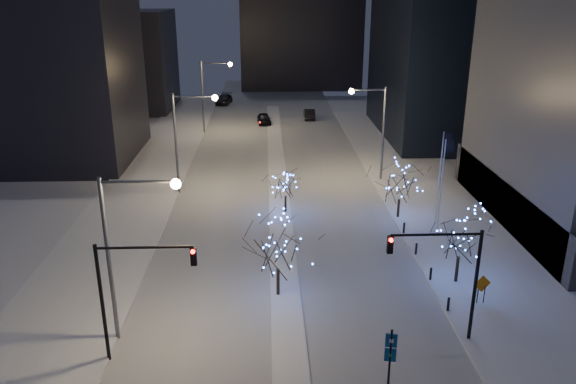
{
  "coord_description": "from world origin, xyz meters",
  "views": [
    {
      "loc": [
        -1.11,
        -26.39,
        19.35
      ],
      "look_at": [
        0.42,
        13.01,
        5.0
      ],
      "focal_mm": 35.0,
      "sensor_mm": 36.0,
      "label": 1
    }
  ],
  "objects_px": {
    "holiday_tree_plaza_far": "(400,182)",
    "wayfinding_sign": "(390,352)",
    "street_lamp_w_far": "(210,87)",
    "traffic_signal_west": "(130,283)",
    "construction_sign": "(482,286)",
    "street_lamp_w_near": "(126,237)",
    "car_near": "(264,119)",
    "holiday_tree_plaza_near": "(461,237)",
    "street_lamp_east": "(375,121)",
    "traffic_signal_east": "(450,268)",
    "holiday_tree_median_far": "(285,185)",
    "car_mid": "(309,114)",
    "holiday_tree_median_near": "(278,244)",
    "street_lamp_w_mid": "(186,129)",
    "car_far": "(224,99)"
  },
  "relations": [
    {
      "from": "holiday_tree_median_near",
      "to": "car_far",
      "type": "bearing_deg",
      "value": 96.94
    },
    {
      "from": "holiday_tree_plaza_near",
      "to": "street_lamp_east",
      "type": "bearing_deg",
      "value": 94.7
    },
    {
      "from": "traffic_signal_west",
      "to": "car_mid",
      "type": "relative_size",
      "value": 1.49
    },
    {
      "from": "holiday_tree_plaza_far",
      "to": "construction_sign",
      "type": "relative_size",
      "value": 2.59
    },
    {
      "from": "car_near",
      "to": "construction_sign",
      "type": "distance_m",
      "value": 54.16
    },
    {
      "from": "traffic_signal_west",
      "to": "construction_sign",
      "type": "bearing_deg",
      "value": 12.93
    },
    {
      "from": "car_near",
      "to": "holiday_tree_plaza_far",
      "type": "xyz_separation_m",
      "value": [
        12.0,
        -37.61,
        2.62
      ]
    },
    {
      "from": "holiday_tree_median_near",
      "to": "construction_sign",
      "type": "bearing_deg",
      "value": -7.06
    },
    {
      "from": "car_mid",
      "to": "construction_sign",
      "type": "relative_size",
      "value": 2.34
    },
    {
      "from": "street_lamp_east",
      "to": "traffic_signal_east",
      "type": "bearing_deg",
      "value": -92.26
    },
    {
      "from": "holiday_tree_plaza_near",
      "to": "car_near",
      "type": "bearing_deg",
      "value": 105.2
    },
    {
      "from": "holiday_tree_plaza_far",
      "to": "holiday_tree_median_far",
      "type": "bearing_deg",
      "value": 170.66
    },
    {
      "from": "street_lamp_w_mid",
      "to": "traffic_signal_west",
      "type": "xyz_separation_m",
      "value": [
        0.5,
        -27.0,
        -1.74
      ]
    },
    {
      "from": "holiday_tree_median_far",
      "to": "wayfinding_sign",
      "type": "height_order",
      "value": "holiday_tree_median_far"
    },
    {
      "from": "street_lamp_w_far",
      "to": "traffic_signal_west",
      "type": "bearing_deg",
      "value": -89.45
    },
    {
      "from": "street_lamp_w_near",
      "to": "street_lamp_east",
      "type": "relative_size",
      "value": 1.0
    },
    {
      "from": "car_near",
      "to": "traffic_signal_west",
      "type": "bearing_deg",
      "value": -102.1
    },
    {
      "from": "street_lamp_w_mid",
      "to": "street_lamp_w_far",
      "type": "xyz_separation_m",
      "value": [
        0.0,
        25.0,
        0.0
      ]
    },
    {
      "from": "traffic_signal_east",
      "to": "holiday_tree_plaza_far",
      "type": "distance_m",
      "value": 18.63
    },
    {
      "from": "street_lamp_east",
      "to": "holiday_tree_median_near",
      "type": "xyz_separation_m",
      "value": [
        -10.58,
        -23.56,
        -2.64
      ]
    },
    {
      "from": "car_near",
      "to": "car_mid",
      "type": "relative_size",
      "value": 0.98
    },
    {
      "from": "wayfinding_sign",
      "to": "construction_sign",
      "type": "relative_size",
      "value": 1.66
    },
    {
      "from": "street_lamp_w_mid",
      "to": "street_lamp_w_far",
      "type": "height_order",
      "value": "same"
    },
    {
      "from": "street_lamp_w_far",
      "to": "wayfinding_sign",
      "type": "height_order",
      "value": "street_lamp_w_far"
    },
    {
      "from": "car_mid",
      "to": "wayfinding_sign",
      "type": "relative_size",
      "value": 1.41
    },
    {
      "from": "street_lamp_w_near",
      "to": "holiday_tree_plaza_near",
      "type": "bearing_deg",
      "value": 15.36
    },
    {
      "from": "street_lamp_w_far",
      "to": "street_lamp_east",
      "type": "distance_m",
      "value": 29.08
    },
    {
      "from": "street_lamp_east",
      "to": "wayfinding_sign",
      "type": "relative_size",
      "value": 3.0
    },
    {
      "from": "traffic_signal_east",
      "to": "traffic_signal_west",
      "type": "bearing_deg",
      "value": -176.71
    },
    {
      "from": "holiday_tree_plaza_near",
      "to": "traffic_signal_west",
      "type": "bearing_deg",
      "value": -159.2
    },
    {
      "from": "holiday_tree_plaza_far",
      "to": "car_near",
      "type": "bearing_deg",
      "value": 107.7
    },
    {
      "from": "car_mid",
      "to": "street_lamp_east",
      "type": "bearing_deg",
      "value": 98.84
    },
    {
      "from": "traffic_signal_west",
      "to": "traffic_signal_east",
      "type": "xyz_separation_m",
      "value": [
        17.38,
        1.0,
        0.0
      ]
    },
    {
      "from": "construction_sign",
      "to": "holiday_tree_plaza_far",
      "type": "bearing_deg",
      "value": 84.85
    },
    {
      "from": "car_mid",
      "to": "traffic_signal_east",
      "type": "bearing_deg",
      "value": 93.71
    },
    {
      "from": "traffic_signal_west",
      "to": "holiday_tree_plaza_near",
      "type": "height_order",
      "value": "traffic_signal_west"
    },
    {
      "from": "street_lamp_east",
      "to": "traffic_signal_east",
      "type": "distance_m",
      "value": 29.08
    },
    {
      "from": "traffic_signal_west",
      "to": "holiday_tree_plaza_near",
      "type": "xyz_separation_m",
      "value": [
        20.35,
        7.73,
        -1.23
      ]
    },
    {
      "from": "street_lamp_w_far",
      "to": "street_lamp_east",
      "type": "bearing_deg",
      "value": -49.15
    },
    {
      "from": "traffic_signal_west",
      "to": "car_mid",
      "type": "xyz_separation_m",
      "value": [
        14.06,
        60.5,
        -3.99
      ]
    },
    {
      "from": "wayfinding_sign",
      "to": "street_lamp_w_near",
      "type": "bearing_deg",
      "value": 173.39
    },
    {
      "from": "holiday_tree_plaza_far",
      "to": "wayfinding_sign",
      "type": "xyz_separation_m",
      "value": [
        -5.5,
        -22.24,
        -1.36
      ]
    },
    {
      "from": "holiday_tree_plaza_near",
      "to": "holiday_tree_median_far",
      "type": "bearing_deg",
      "value": 130.37
    },
    {
      "from": "street_lamp_w_near",
      "to": "holiday_tree_plaza_far",
      "type": "height_order",
      "value": "street_lamp_w_near"
    },
    {
      "from": "traffic_signal_west",
      "to": "holiday_tree_median_far",
      "type": "xyz_separation_m",
      "value": [
        8.94,
        21.16,
        -2.04
      ]
    },
    {
      "from": "street_lamp_w_far",
      "to": "holiday_tree_median_near",
      "type": "distance_m",
      "value": 46.42
    },
    {
      "from": "street_lamp_east",
      "to": "car_far",
      "type": "relative_size",
      "value": 1.82
    },
    {
      "from": "street_lamp_w_far",
      "to": "holiday_tree_plaza_near",
      "type": "distance_m",
      "value": 49.03
    },
    {
      "from": "car_mid",
      "to": "holiday_tree_median_near",
      "type": "distance_m",
      "value": 54.49
    },
    {
      "from": "street_lamp_w_far",
      "to": "traffic_signal_west",
      "type": "xyz_separation_m",
      "value": [
        0.5,
        -52.0,
        -1.74
      ]
    }
  ]
}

